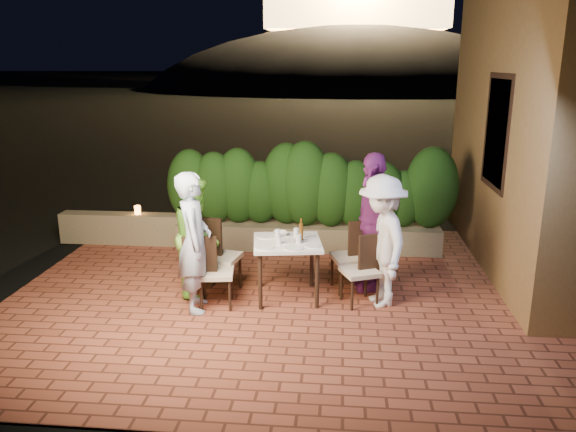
# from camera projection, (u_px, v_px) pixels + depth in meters

# --- Properties ---
(ground) EXTENTS (400.00, 400.00, 0.00)m
(ground) POSITION_uv_depth(u_px,v_px,m) (279.00, 308.00, 6.90)
(ground) COLOR black
(ground) RESTS_ON ground
(terrace_floor) EXTENTS (7.00, 6.00, 0.15)m
(terrace_floor) POSITION_uv_depth(u_px,v_px,m) (284.00, 296.00, 7.40)
(terrace_floor) COLOR brown
(terrace_floor) RESTS_ON ground
(building_wall) EXTENTS (1.60, 5.00, 5.00)m
(building_wall) POSITION_uv_depth(u_px,v_px,m) (550.00, 93.00, 7.83)
(building_wall) COLOR olive
(building_wall) RESTS_ON ground
(window_pane) EXTENTS (0.08, 1.00, 1.40)m
(window_pane) POSITION_uv_depth(u_px,v_px,m) (499.00, 132.00, 7.55)
(window_pane) COLOR black
(window_pane) RESTS_ON building_wall
(window_frame) EXTENTS (0.06, 1.15, 1.55)m
(window_frame) POSITION_uv_depth(u_px,v_px,m) (498.00, 132.00, 7.55)
(window_frame) COLOR black
(window_frame) RESTS_ON building_wall
(planter) EXTENTS (4.20, 0.55, 0.40)m
(planter) POSITION_uv_depth(u_px,v_px,m) (307.00, 236.00, 9.04)
(planter) COLOR #766A4B
(planter) RESTS_ON ground
(hedge) EXTENTS (4.00, 0.70, 1.10)m
(hedge) POSITION_uv_depth(u_px,v_px,m) (308.00, 191.00, 8.84)
(hedge) COLOR #16380F
(hedge) RESTS_ON planter
(parapet) EXTENTS (2.20, 0.30, 0.50)m
(parapet) POSITION_uv_depth(u_px,v_px,m) (127.00, 228.00, 9.30)
(parapet) COLOR #766A4B
(parapet) RESTS_ON ground
(hill) EXTENTS (52.00, 40.00, 22.00)m
(hill) POSITION_uv_depth(u_px,v_px,m) (353.00, 124.00, 65.38)
(hill) COLOR black
(hill) RESTS_ON ground
(dining_table) EXTENTS (0.95, 0.95, 0.75)m
(dining_table) POSITION_uv_depth(u_px,v_px,m) (287.00, 269.00, 7.10)
(dining_table) COLOR white
(dining_table) RESTS_ON ground
(plate_nw) EXTENTS (0.24, 0.24, 0.01)m
(plate_nw) POSITION_uv_depth(u_px,v_px,m) (264.00, 247.00, 6.74)
(plate_nw) COLOR white
(plate_nw) RESTS_ON dining_table
(plate_sw) EXTENTS (0.22, 0.22, 0.01)m
(plate_sw) POSITION_uv_depth(u_px,v_px,m) (266.00, 237.00, 7.17)
(plate_sw) COLOR white
(plate_sw) RESTS_ON dining_table
(plate_ne) EXTENTS (0.19, 0.19, 0.01)m
(plate_ne) POSITION_uv_depth(u_px,v_px,m) (312.00, 246.00, 6.81)
(plate_ne) COLOR white
(plate_ne) RESTS_ON dining_table
(plate_se) EXTENTS (0.20, 0.20, 0.01)m
(plate_se) POSITION_uv_depth(u_px,v_px,m) (307.00, 236.00, 7.20)
(plate_se) COLOR white
(plate_se) RESTS_ON dining_table
(plate_centre) EXTENTS (0.23, 0.23, 0.01)m
(plate_centre) POSITION_uv_depth(u_px,v_px,m) (285.00, 242.00, 6.96)
(plate_centre) COLOR white
(plate_centre) RESTS_ON dining_table
(plate_front) EXTENTS (0.24, 0.24, 0.01)m
(plate_front) POSITION_uv_depth(u_px,v_px,m) (294.00, 248.00, 6.73)
(plate_front) COLOR white
(plate_front) RESTS_ON dining_table
(glass_nw) EXTENTS (0.06, 0.06, 0.10)m
(glass_nw) POSITION_uv_depth(u_px,v_px,m) (279.00, 241.00, 6.85)
(glass_nw) COLOR silver
(glass_nw) RESTS_ON dining_table
(glass_sw) EXTENTS (0.07, 0.07, 0.11)m
(glass_sw) POSITION_uv_depth(u_px,v_px,m) (278.00, 234.00, 7.12)
(glass_sw) COLOR silver
(glass_sw) RESTS_ON dining_table
(glass_ne) EXTENTS (0.07, 0.07, 0.12)m
(glass_ne) POSITION_uv_depth(u_px,v_px,m) (299.00, 239.00, 6.91)
(glass_ne) COLOR silver
(glass_ne) RESTS_ON dining_table
(glass_se) EXTENTS (0.07, 0.07, 0.12)m
(glass_se) POSITION_uv_depth(u_px,v_px,m) (296.00, 232.00, 7.16)
(glass_se) COLOR silver
(glass_se) RESTS_ON dining_table
(beer_bottle) EXTENTS (0.06, 0.06, 0.28)m
(beer_bottle) POSITION_uv_depth(u_px,v_px,m) (301.00, 230.00, 7.00)
(beer_bottle) COLOR #54320E
(beer_bottle) RESTS_ON dining_table
(bowl) EXTENTS (0.24, 0.24, 0.04)m
(bowl) POSITION_uv_depth(u_px,v_px,m) (281.00, 233.00, 7.24)
(bowl) COLOR white
(bowl) RESTS_ON dining_table
(chair_left_front) EXTENTS (0.47, 0.47, 0.90)m
(chair_left_front) POSITION_uv_depth(u_px,v_px,m) (216.00, 272.00, 6.82)
(chair_left_front) COLOR black
(chair_left_front) RESTS_ON ground
(chair_left_back) EXTENTS (0.54, 0.54, 0.99)m
(chair_left_back) POSITION_uv_depth(u_px,v_px,m) (221.00, 256.00, 7.24)
(chair_left_back) COLOR black
(chair_left_back) RESTS_ON ground
(chair_right_front) EXTENTS (0.54, 0.54, 0.89)m
(chair_right_front) POSITION_uv_depth(u_px,v_px,m) (360.00, 270.00, 6.89)
(chair_right_front) COLOR black
(chair_right_front) RESTS_ON ground
(chair_right_back) EXTENTS (0.54, 0.54, 0.93)m
(chair_right_back) POSITION_uv_depth(u_px,v_px,m) (349.00, 256.00, 7.32)
(chair_right_back) COLOR black
(chair_right_back) RESTS_ON ground
(diner_blue) EXTENTS (0.53, 0.69, 1.70)m
(diner_blue) POSITION_uv_depth(u_px,v_px,m) (194.00, 242.00, 6.64)
(diner_blue) COLOR #A9BCDA
(diner_blue) RESTS_ON ground
(diner_green) EXTENTS (0.68, 0.82, 1.53)m
(diner_green) POSITION_uv_depth(u_px,v_px,m) (197.00, 235.00, 7.18)
(diner_green) COLOR #82DE45
(diner_green) RESTS_ON ground
(diner_white) EXTENTS (0.87, 1.18, 1.63)m
(diner_white) POSITION_uv_depth(u_px,v_px,m) (382.00, 241.00, 6.79)
(diner_white) COLOR white
(diner_white) RESTS_ON ground
(diner_purple) EXTENTS (0.63, 1.13, 1.82)m
(diner_purple) POSITION_uv_depth(u_px,v_px,m) (373.00, 222.00, 7.28)
(diner_purple) COLOR #802A7C
(diner_purple) RESTS_ON ground
(parapet_lamp) EXTENTS (0.10, 0.10, 0.14)m
(parapet_lamp) POSITION_uv_depth(u_px,v_px,m) (138.00, 210.00, 9.20)
(parapet_lamp) COLOR orange
(parapet_lamp) RESTS_ON parapet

